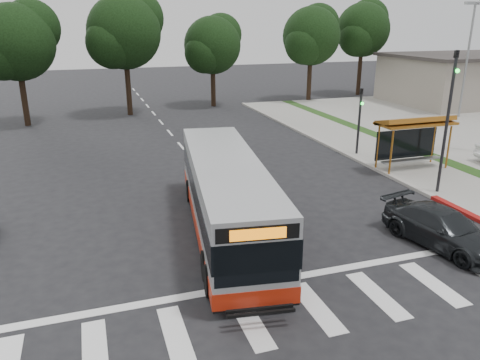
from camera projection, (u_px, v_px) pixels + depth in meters
name	position (u px, v px, depth m)	size (l,w,h in m)	color
ground	(255.00, 235.00, 17.67)	(140.00, 140.00, 0.00)	black
sidewalk_east	(381.00, 154.00, 28.12)	(4.00, 40.00, 0.12)	gray
curb_east	(352.00, 157.00, 27.52)	(0.30, 40.00, 0.15)	#9E9991
commercial_building	(466.00, 80.00, 45.67)	(14.00, 10.00, 4.40)	gray
building_roof_cap	(470.00, 55.00, 44.92)	(14.60, 10.60, 0.30)	#383330
crosswalk_ladder	(316.00, 307.00, 13.18)	(18.00, 2.60, 0.01)	silver
bus_shelter	(414.00, 127.00, 24.72)	(4.20, 1.60, 2.86)	#975919
traffic_signal_ne_tall	(449.00, 111.00, 20.63)	(0.18, 0.37, 6.50)	black
traffic_signal_ne_short	(360.00, 115.00, 27.37)	(0.18, 0.37, 4.00)	black
lot_light_mid	(469.00, 44.00, 37.30)	(1.90, 0.35, 9.01)	gray
tree_ne_a	(312.00, 35.00, 45.63)	(6.16, 5.74, 9.30)	black
tree_ne_b	(363.00, 29.00, 49.34)	(6.16, 5.74, 10.02)	black
tree_north_a	(125.00, 31.00, 38.31)	(6.60, 6.15, 10.17)	black
tree_north_b	(213.00, 44.00, 42.88)	(5.72, 5.33, 8.43)	black
tree_north_c	(17.00, 41.00, 34.32)	(6.16, 5.74, 9.30)	black
transit_bus	(226.00, 197.00, 17.44)	(2.40, 11.09, 2.86)	#B3B5B8
pedestrian	(267.00, 253.00, 14.19)	(0.70, 0.46, 1.93)	white
dark_sedan	(443.00, 228.00, 16.63)	(1.88, 4.62, 1.34)	black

